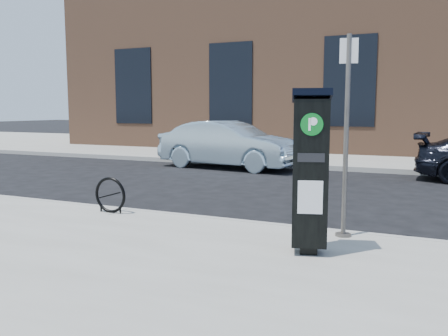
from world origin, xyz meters
The scene contains 9 objects.
ground centered at (0.00, 0.00, 0.00)m, with size 120.00×120.00×0.00m, color black.
sidewalk_far centered at (0.00, 14.00, 0.07)m, with size 60.00×12.00×0.15m, color gray.
curb_near centered at (0.00, -0.02, 0.07)m, with size 60.00×0.12×0.16m, color #9E9B93.
curb_far centered at (0.00, 8.02, 0.07)m, with size 60.00×0.12×0.16m, color #9E9B93.
building centered at (0.00, 17.00, 4.15)m, with size 28.00×10.05×8.25m.
parking_kiosk centered at (1.77, -1.28, 1.19)m, with size 0.56×0.52×2.02m.
sign_pole centered at (2.02, -0.30, 1.53)m, with size 0.24×0.22×2.78m.
bike_rack centered at (-1.92, -0.40, 0.46)m, with size 0.63×0.06×0.63m.
car_silver centered at (-3.02, 7.27, 0.77)m, with size 1.64×4.69×1.55m, color #9FBCCB.
Camera 1 is at (3.14, -6.94, 1.93)m, focal length 38.00 mm.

